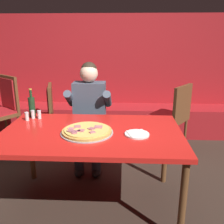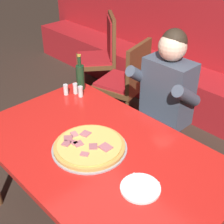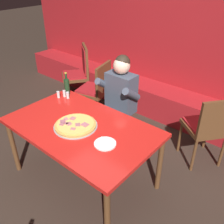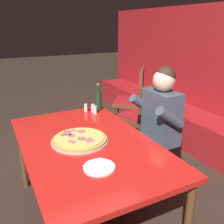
{
  "view_description": "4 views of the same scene",
  "coord_description": "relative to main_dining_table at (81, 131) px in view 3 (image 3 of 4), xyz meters",
  "views": [
    {
      "loc": [
        0.28,
        -2.04,
        1.56
      ],
      "look_at": [
        0.17,
        0.15,
        0.89
      ],
      "focal_mm": 40.0,
      "sensor_mm": 36.0,
      "label": 1
    },
    {
      "loc": [
        1.12,
        -0.96,
        1.94
      ],
      "look_at": [
        -0.15,
        0.25,
        0.84
      ],
      "focal_mm": 50.0,
      "sensor_mm": 36.0,
      "label": 2
    },
    {
      "loc": [
        1.64,
        -1.43,
        2.22
      ],
      "look_at": [
        0.15,
        0.32,
        0.83
      ],
      "focal_mm": 40.0,
      "sensor_mm": 36.0,
      "label": 3
    },
    {
      "loc": [
        1.69,
        -0.63,
        1.64
      ],
      "look_at": [
        -0.15,
        0.3,
        0.91
      ],
      "focal_mm": 40.0,
      "sensor_mm": 36.0,
      "label": 4
    }
  ],
  "objects": [
    {
      "name": "ground_plane",
      "position": [
        0.0,
        0.0,
        -0.69
      ],
      "size": [
        24.0,
        24.0,
        0.0
      ],
      "primitive_type": "plane",
      "color": "#33261E"
    },
    {
      "name": "booth_wall_panel",
      "position": [
        0.0,
        2.18,
        0.26
      ],
      "size": [
        6.8,
        0.16,
        1.9
      ],
      "primitive_type": "cube",
      "color": "#A3191E",
      "rests_on": "ground_plane"
    },
    {
      "name": "booth_bench",
      "position": [
        0.0,
        1.86,
        -0.46
      ],
      "size": [
        6.46,
        0.48,
        0.46
      ],
      "primitive_type": "cube",
      "color": "#A3191E",
      "rests_on": "ground_plane"
    },
    {
      "name": "main_dining_table",
      "position": [
        0.0,
        0.0,
        0.0
      ],
      "size": [
        1.59,
        0.98,
        0.75
      ],
      "color": "brown",
      "rests_on": "ground_plane"
    },
    {
      "name": "pizza",
      "position": [
        -0.03,
        -0.05,
        0.09
      ],
      "size": [
        0.45,
        0.45,
        0.05
      ],
      "color": "#9E9EA3",
      "rests_on": "main_dining_table"
    },
    {
      "name": "plate_white_paper",
      "position": [
        0.4,
        -0.07,
        0.08
      ],
      "size": [
        0.21,
        0.21,
        0.02
      ],
      "color": "white",
      "rests_on": "main_dining_table"
    },
    {
      "name": "beer_bottle",
      "position": [
        -0.67,
        0.4,
        0.18
      ],
      "size": [
        0.07,
        0.07,
        0.29
      ],
      "color": "#19381E",
      "rests_on": "main_dining_table"
    },
    {
      "name": "shaker_red_pepper_flakes",
      "position": [
        -0.64,
        0.32,
        0.11
      ],
      "size": [
        0.04,
        0.04,
        0.09
      ],
      "color": "silver",
      "rests_on": "main_dining_table"
    },
    {
      "name": "shaker_black_pepper",
      "position": [
        -0.57,
        0.32,
        0.11
      ],
      "size": [
        0.04,
        0.04,
        0.09
      ],
      "color": "silver",
      "rests_on": "main_dining_table"
    },
    {
      "name": "shaker_oregano",
      "position": [
        -0.67,
        0.26,
        0.11
      ],
      "size": [
        0.04,
        0.04,
        0.09
      ],
      "color": "silver",
      "rests_on": "main_dining_table"
    },
    {
      "name": "diner_seated_blue_shirt",
      "position": [
        -0.13,
        0.75,
        0.02
      ],
      "size": [
        0.53,
        0.53,
        1.27
      ],
      "color": "black",
      "rests_on": "ground_plane"
    },
    {
      "name": "dining_chair_near_left",
      "position": [
        0.94,
        1.17,
        -0.12
      ],
      "size": [
        0.62,
        0.62,
        0.96
      ],
      "color": "brown",
      "rests_on": "ground_plane"
    },
    {
      "name": "dining_chair_near_right",
      "position": [
        -1.47,
        1.34,
        -0.1
      ],
      "size": [
        0.62,
        0.62,
        1.02
      ],
      "color": "brown",
      "rests_on": "ground_plane"
    },
    {
      "name": "dining_chair_far_left",
      "position": [
        -0.81,
        1.09,
        -0.13
      ],
      "size": [
        0.54,
        0.54,
        0.95
      ],
      "color": "brown",
      "rests_on": "ground_plane"
    }
  ]
}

